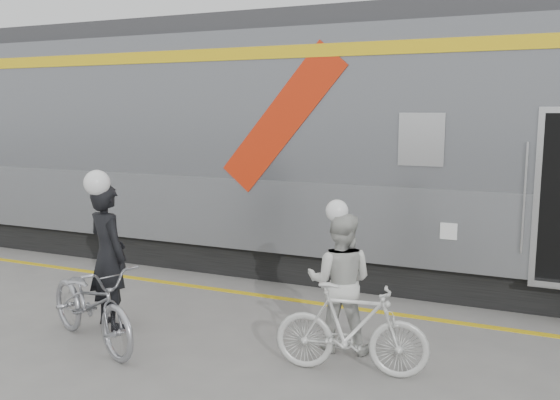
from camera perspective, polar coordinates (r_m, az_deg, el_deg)
The scene contains 9 objects.
ground at distance 6.74m, azimuth -8.37°, elevation -14.48°, with size 90.00×90.00×0.00m, color slate.
train at distance 9.58m, azimuth 13.90°, elevation 4.95°, with size 24.00×3.17×4.10m.
safety_strip at distance 8.51m, azimuth -0.60°, elevation -9.34°, with size 24.00×0.12×0.01m, color gold.
man at distance 7.49m, azimuth -16.21°, elevation -5.21°, with size 0.65×0.42×1.77m, color black.
bicycle_left at distance 7.07m, azimuth -17.69°, elevation -9.45°, with size 0.65×1.86×0.97m, color #95969B.
woman at distance 6.59m, azimuth 5.79°, elevation -7.84°, with size 0.75×0.58×1.54m, color beige.
bicycle_right at distance 6.11m, azimuth 6.86°, elevation -12.23°, with size 0.44×1.55×0.93m, color beige.
helmet_man at distance 7.32m, azimuth -16.55°, elevation 2.72°, with size 0.31×0.31×0.31m, color white.
helmet_woman at distance 6.40m, azimuth 5.91°, elevation -0.15°, with size 0.25×0.25×0.25m, color white.
Camera 1 is at (3.33, -5.23, 2.65)m, focal length 38.00 mm.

